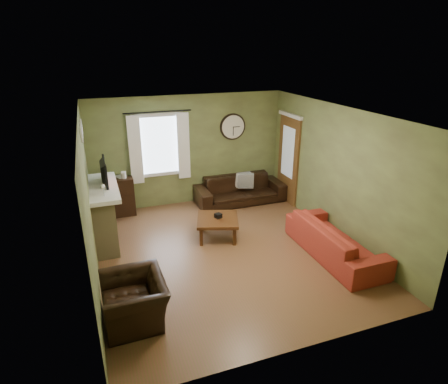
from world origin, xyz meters
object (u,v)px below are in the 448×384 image
object	(u,v)px
bookshelf	(117,197)
coffee_table	(218,228)
sofa_red	(335,240)
armchair	(135,300)
sofa_brown	(240,190)

from	to	relation	value
bookshelf	coffee_table	bearing A→B (deg)	-44.45
sofa_red	armchair	xyz separation A→B (m)	(-3.67, -0.52, 0.00)
sofa_red	coffee_table	xyz separation A→B (m)	(-1.80, 1.38, -0.10)
sofa_brown	coffee_table	size ratio (longest dim) A/B	2.72
sofa_red	armchair	size ratio (longest dim) A/B	2.22
bookshelf	armchair	distance (m)	3.65
sofa_brown	armchair	distance (m)	4.57
coffee_table	sofa_brown	bearing A→B (deg)	54.52
sofa_brown	sofa_red	xyz separation A→B (m)	(0.68, -2.94, -0.00)
sofa_brown	armchair	xyz separation A→B (m)	(-2.99, -3.46, -0.00)
coffee_table	sofa_red	bearing A→B (deg)	-37.39
sofa_red	sofa_brown	bearing A→B (deg)	13.10
sofa_red	armchair	world-z (taller)	same
bookshelf	sofa_red	bearing A→B (deg)	-41.10
bookshelf	sofa_brown	bearing A→B (deg)	-3.69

